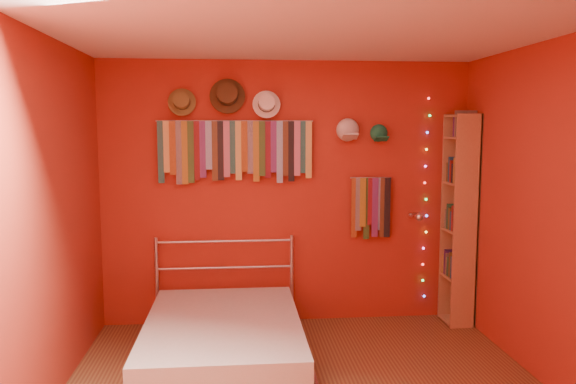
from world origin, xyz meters
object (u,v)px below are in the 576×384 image
object	(u,v)px
tie_rack	(235,148)
bookshelf	(463,218)
bed	(223,340)
reading_lamp	(418,217)

from	to	relation	value
tie_rack	bookshelf	world-z (taller)	bookshelf
bookshelf	bed	xyz separation A→B (m)	(-2.26, -0.79, -0.81)
reading_lamp	bed	size ratio (longest dim) A/B	0.17
reading_lamp	bed	bearing A→B (deg)	-157.05
reading_lamp	bookshelf	xyz separation A→B (m)	(0.45, 0.02, -0.03)
reading_lamp	bed	xyz separation A→B (m)	(-1.81, -0.77, -0.84)
reading_lamp	bookshelf	distance (m)	0.45
tie_rack	reading_lamp	distance (m)	1.83
tie_rack	reading_lamp	xyz separation A→B (m)	(1.70, -0.17, -0.64)
tie_rack	reading_lamp	world-z (taller)	tie_rack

